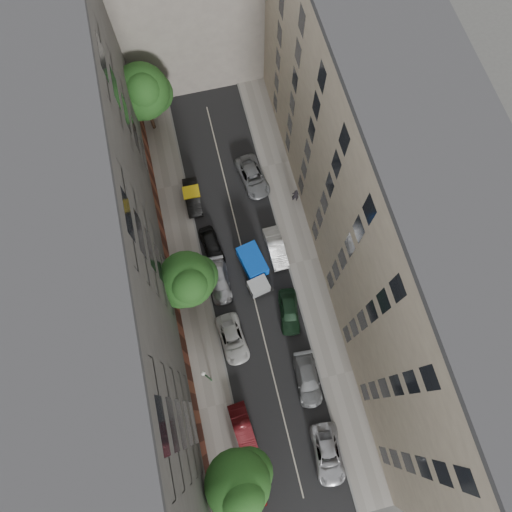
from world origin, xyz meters
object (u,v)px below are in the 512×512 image
object	(u,v)px
car_left_1	(243,429)
tree_mid	(188,281)
car_right_3	(276,248)
car_right_4	(253,177)
tree_far	(143,93)
car_left_2	(233,339)
lamp_post	(207,376)
car_left_3	(219,281)
tree_near	(239,485)
car_left_5	(193,197)
pedestrian	(295,195)
car_left_4	(212,246)
tarp_truck	(254,269)
car_right_0	(328,454)
car_right_2	(289,312)
car_left_0	(255,482)
car_right_1	(308,379)

from	to	relation	value
car_left_1	tree_mid	xyz separation A→B (m)	(-1.66, 12.29, 5.01)
car_right_3	car_right_4	bearing A→B (deg)	90.48
tree_mid	tree_far	world-z (taller)	tree_far
car_left_2	lamp_post	size ratio (longest dim) A/B	0.68
car_left_3	tree_far	world-z (taller)	tree_far
car_right_4	tree_near	xyz separation A→B (m)	(-7.30, -26.62, 5.70)
car_left_5	pedestrian	size ratio (longest dim) A/B	2.15
car_left_2	tree_mid	bearing A→B (deg)	113.07
car_left_1	lamp_post	distance (m)	6.13
lamp_post	tree_mid	bearing A→B (deg)	88.82
car_left_3	tree_near	xyz separation A→B (m)	(-1.70, -16.62, 5.74)
car_left_4	tree_near	distance (m)	21.07
tarp_truck	car_left_3	world-z (taller)	tarp_truck
car_left_2	car_left_5	distance (m)	14.82
car_left_5	pedestrian	xyz separation A→B (m)	(10.00, -2.46, 0.43)
lamp_post	pedestrian	bearing A→B (deg)	52.43
tarp_truck	car_right_0	bearing A→B (deg)	-94.37
car_right_2	lamp_post	bearing A→B (deg)	-144.11
car_left_3	car_right_3	size ratio (longest dim) A/B	1.05
car_left_5	car_right_0	distance (m)	26.78
car_left_0	car_left_2	distance (m)	11.85
car_left_0	car_left_5	distance (m)	26.62
car_right_0	car_right_4	bearing A→B (deg)	95.12
tree_near	pedestrian	distance (m)	26.32
car_left_5	tree_near	xyz separation A→B (m)	(-0.90, -25.82, 5.72)
car_left_5	lamp_post	size ratio (longest dim) A/B	0.61
tarp_truck	pedestrian	xyz separation A→B (m)	(5.80, 6.54, -0.09)
car_left_0	car_left_4	distance (m)	21.04
car_right_1	tree_mid	xyz separation A→B (m)	(-8.06, 9.69, 5.02)
tarp_truck	car_left_5	distance (m)	9.94
car_left_1	pedestrian	distance (m)	22.31
car_left_4	tree_mid	size ratio (longest dim) A/B	0.50
car_left_3	car_right_2	size ratio (longest dim) A/B	1.05
tree_far	car_left_3	bearing A→B (deg)	-80.45
tree_near	car_left_0	bearing A→B (deg)	-41.70
lamp_post	car_right_3	bearing A→B (deg)	50.89
tarp_truck	car_right_3	distance (m)	3.12
tarp_truck	car_right_2	xyz separation A→B (m)	(2.20, -4.61, -0.47)
car_left_1	car_right_0	size ratio (longest dim) A/B	0.86
car_left_0	car_right_2	size ratio (longest dim) A/B	0.91
car_left_4	car_right_4	distance (m)	8.50
car_left_1	car_right_3	xyz separation A→B (m)	(6.76, 15.13, 0.01)
car_left_4	car_right_0	distance (m)	21.15
tree_mid	pedestrian	size ratio (longest dim) A/B	4.26
car_right_0	car_left_5	bearing A→B (deg)	108.95
car_left_1	tree_near	distance (m)	6.70
car_right_0	tree_near	xyz separation A→B (m)	(-7.30, 0.18, 5.71)
car_left_3	tree_mid	bearing A→B (deg)	-158.07
car_right_2	tree_mid	bearing A→B (deg)	165.27
tarp_truck	car_left_4	xyz separation A→B (m)	(-3.40, 3.39, -0.51)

